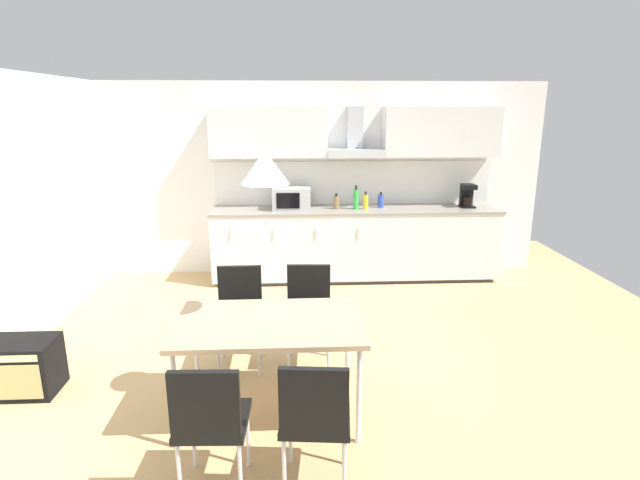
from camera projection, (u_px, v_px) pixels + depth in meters
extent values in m
cube|color=tan|center=(312.00, 372.00, 4.31)|extent=(7.95, 8.28, 0.02)
cube|color=white|center=(304.00, 180.00, 6.69)|extent=(6.36, 0.10, 2.53)
cube|color=#333333|center=(355.00, 275.00, 6.68)|extent=(3.54, 0.60, 0.05)
cube|color=silver|center=(355.00, 243.00, 6.57)|extent=(3.69, 0.65, 0.86)
cube|color=gray|center=(356.00, 209.00, 6.45)|extent=(3.71, 0.67, 0.03)
cube|color=silver|center=(231.00, 235.00, 6.10)|extent=(0.01, 0.01, 0.14)
cube|color=silver|center=(274.00, 234.00, 6.13)|extent=(0.01, 0.01, 0.14)
cube|color=silver|center=(316.00, 234.00, 6.16)|extent=(0.01, 0.01, 0.14)
cube|color=silver|center=(359.00, 233.00, 6.18)|extent=(0.01, 0.01, 0.14)
cube|color=silver|center=(353.00, 183.00, 6.68)|extent=(3.69, 0.02, 0.57)
cube|color=silver|center=(269.00, 132.00, 6.29)|extent=(1.48, 0.34, 0.63)
cube|color=silver|center=(441.00, 132.00, 6.40)|extent=(1.48, 0.34, 0.63)
cube|color=#B7BABF|center=(356.00, 153.00, 6.40)|extent=(0.73, 0.40, 0.10)
cube|color=#B7BABF|center=(355.00, 129.00, 6.43)|extent=(0.20, 0.16, 0.58)
cube|color=#ADADB2|center=(291.00, 198.00, 6.37)|extent=(0.48, 0.34, 0.28)
cube|color=black|center=(288.00, 201.00, 6.20)|extent=(0.29, 0.01, 0.20)
cube|color=black|center=(467.00, 206.00, 6.52)|extent=(0.18, 0.18, 0.02)
cylinder|color=black|center=(468.00, 201.00, 6.49)|extent=(0.12, 0.12, 0.12)
cube|color=black|center=(466.00, 195.00, 6.54)|extent=(0.16, 0.08, 0.30)
cube|color=black|center=(469.00, 187.00, 6.44)|extent=(0.18, 0.16, 0.06)
cylinder|color=green|center=(356.00, 199.00, 6.37)|extent=(0.07, 0.07, 0.25)
cylinder|color=black|center=(356.00, 188.00, 6.33)|extent=(0.03, 0.03, 0.05)
cylinder|color=brown|center=(336.00, 202.00, 6.40)|extent=(0.08, 0.08, 0.16)
cylinder|color=black|center=(336.00, 195.00, 6.37)|extent=(0.03, 0.03, 0.04)
cylinder|color=yellow|center=(366.00, 202.00, 6.38)|extent=(0.07, 0.07, 0.19)
cylinder|color=black|center=(366.00, 193.00, 6.35)|extent=(0.03, 0.03, 0.04)
cylinder|color=blue|center=(381.00, 201.00, 6.49)|extent=(0.08, 0.08, 0.16)
cylinder|color=black|center=(381.00, 194.00, 6.47)|extent=(0.03, 0.03, 0.04)
cube|color=tan|center=(269.00, 323.00, 3.52)|extent=(1.32, 0.83, 0.04)
cylinder|color=silver|center=(176.00, 401.00, 3.25)|extent=(0.04, 0.04, 0.71)
cylinder|color=silver|center=(359.00, 396.00, 3.31)|extent=(0.04, 0.04, 0.71)
cylinder|color=silver|center=(196.00, 350.00, 3.93)|extent=(0.04, 0.04, 0.71)
cylinder|color=silver|center=(348.00, 346.00, 3.99)|extent=(0.04, 0.04, 0.71)
cube|color=black|center=(308.00, 318.00, 4.30)|extent=(0.42, 0.42, 0.04)
cube|color=black|center=(309.00, 286.00, 4.42)|extent=(0.38, 0.06, 0.40)
cylinder|color=silver|center=(328.00, 352.00, 4.19)|extent=(0.02, 0.02, 0.43)
cylinder|color=silver|center=(288.00, 352.00, 4.20)|extent=(0.02, 0.02, 0.43)
cylinder|color=silver|center=(328.00, 334.00, 4.52)|extent=(0.02, 0.02, 0.43)
cylinder|color=silver|center=(290.00, 334.00, 4.52)|extent=(0.02, 0.02, 0.43)
cube|color=black|center=(316.00, 417.00, 2.92)|extent=(0.44, 0.44, 0.04)
cube|color=black|center=(314.00, 402.00, 2.69)|extent=(0.38, 0.08, 0.40)
cylinder|color=silver|center=(290.00, 433.00, 3.15)|extent=(0.02, 0.02, 0.43)
cylinder|color=silver|center=(344.00, 434.00, 3.14)|extent=(0.02, 0.02, 0.43)
cylinder|color=silver|center=(284.00, 471.00, 2.82)|extent=(0.02, 0.02, 0.43)
cylinder|color=silver|center=(344.00, 473.00, 2.81)|extent=(0.02, 0.02, 0.43)
cube|color=black|center=(213.00, 421.00, 2.89)|extent=(0.42, 0.42, 0.04)
cube|color=black|center=(205.00, 405.00, 2.66)|extent=(0.38, 0.05, 0.40)
cylinder|color=silver|center=(193.00, 437.00, 3.11)|extent=(0.02, 0.02, 0.43)
cylinder|color=silver|center=(248.00, 437.00, 3.12)|extent=(0.02, 0.02, 0.43)
cylinder|color=silver|center=(179.00, 476.00, 2.78)|extent=(0.02, 0.02, 0.43)
cylinder|color=silver|center=(240.00, 475.00, 2.79)|extent=(0.02, 0.02, 0.43)
cube|color=black|center=(239.00, 319.00, 4.27)|extent=(0.41, 0.41, 0.04)
cube|color=black|center=(240.00, 288.00, 4.39)|extent=(0.38, 0.05, 0.40)
cylinder|color=silver|center=(259.00, 353.00, 4.18)|extent=(0.02, 0.02, 0.43)
cylinder|color=silver|center=(218.00, 354.00, 4.15)|extent=(0.02, 0.02, 0.43)
cylinder|color=silver|center=(261.00, 335.00, 4.50)|extent=(0.02, 0.02, 0.43)
cylinder|color=silver|center=(223.00, 336.00, 4.48)|extent=(0.02, 0.02, 0.43)
cube|color=black|center=(23.00, 367.00, 3.95)|extent=(0.52, 0.36, 0.44)
cube|color=tan|center=(11.00, 383.00, 3.78)|extent=(0.44, 0.01, 0.29)
cube|color=beige|center=(7.00, 359.00, 3.73)|extent=(0.44, 0.01, 0.05)
cone|color=silver|center=(265.00, 167.00, 3.24)|extent=(0.32, 0.32, 0.22)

